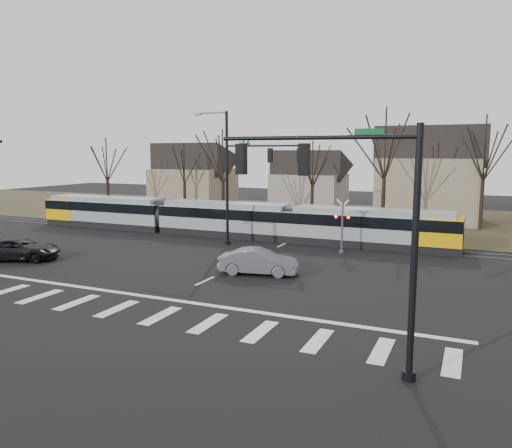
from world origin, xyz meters
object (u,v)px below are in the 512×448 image
at_px(tram, 224,218).
at_px(rail_crossing_signal, 342,227).
at_px(suv, 20,249).
at_px(sedan, 258,262).

height_order(tram, rail_crossing_signal, rail_crossing_signal).
height_order(suv, rail_crossing_signal, rail_crossing_signal).
xyz_separation_m(suv, rail_crossing_signal, (19.07, 11.01, 1.17)).
relative_size(sedan, rail_crossing_signal, 1.21).
bearing_deg(suv, tram, -52.89).
distance_m(tram, sedan, 14.00).
bearing_deg(sedan, rail_crossing_signal, -31.68).
bearing_deg(suv, rail_crossing_signal, -83.63).
bearing_deg(tram, sedan, -54.12).
bearing_deg(rail_crossing_signal, tram, 163.89).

